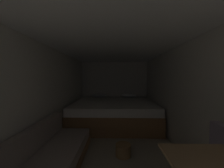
{
  "coord_description": "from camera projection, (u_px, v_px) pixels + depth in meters",
  "views": [
    {
      "loc": [
        0.04,
        -0.41,
        1.42
      ],
      "look_at": [
        -0.04,
        2.59,
        1.28
      ],
      "focal_mm": 21.07,
      "sensor_mm": 36.0,
      "label": 1
    }
  ],
  "objects": [
    {
      "name": "ground_plane",
      "position": [
        113.0,
        153.0,
        2.47
      ],
      "size": [
        7.45,
        7.45,
        0.0
      ],
      "primitive_type": "plane",
      "color": "#A39984"
    },
    {
      "name": "bed",
      "position": [
        114.0,
        112.0,
        4.11
      ],
      "size": [
        2.43,
        2.05,
        0.84
      ],
      "color": "olive",
      "rests_on": "ground"
    },
    {
      "name": "ceiling_slab",
      "position": [
        113.0,
        42.0,
        2.37
      ],
      "size": [
        2.65,
        5.45,
        0.05
      ],
      "primitive_type": "cube",
      "color": "white",
      "rests_on": "wall_left"
    },
    {
      "name": "wicker_basket",
      "position": [
        123.0,
        150.0,
        2.4
      ],
      "size": [
        0.28,
        0.28,
        0.21
      ],
      "color": "olive",
      "rests_on": "ground"
    },
    {
      "name": "wall_back",
      "position": [
        114.0,
        88.0,
        5.17
      ],
      "size": [
        2.65,
        0.05,
        2.05
      ],
      "primitive_type": "cube",
      "color": "silver",
      "rests_on": "ground"
    },
    {
      "name": "wall_right",
      "position": [
        185.0,
        100.0,
        2.39
      ],
      "size": [
        0.05,
        5.45,
        2.05
      ],
      "primitive_type": "cube",
      "color": "silver",
      "rests_on": "ground"
    },
    {
      "name": "wall_left",
      "position": [
        44.0,
        99.0,
        2.45
      ],
      "size": [
        0.05,
        5.45,
        2.05
      ],
      "primitive_type": "cube",
      "color": "silver",
      "rests_on": "ground"
    }
  ]
}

